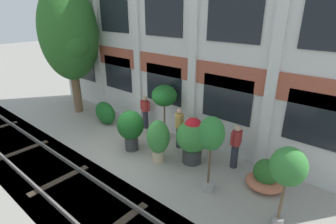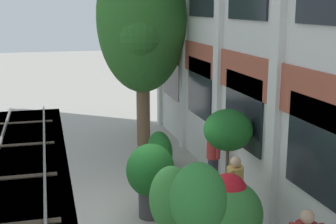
{
  "view_description": "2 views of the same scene",
  "coord_description": "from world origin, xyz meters",
  "px_view_note": "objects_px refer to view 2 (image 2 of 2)",
  "views": [
    {
      "loc": [
        7.46,
        -5.91,
        5.44
      ],
      "look_at": [
        1.22,
        1.41,
        1.57
      ],
      "focal_mm": 28.0,
      "sensor_mm": 36.0,
      "label": 1
    },
    {
      "loc": [
        9.68,
        -1.78,
        4.6
      ],
      "look_at": [
        -1.34,
        1.11,
        2.01
      ],
      "focal_mm": 50.0,
      "sensor_mm": 36.0,
      "label": 2
    }
  ],
  "objects_px": {
    "broadleaf_tree": "(142,21)",
    "topiary_hedge": "(160,151)",
    "resident_near_plants": "(234,194)",
    "potted_plant_stone_basin": "(151,174)",
    "potted_plant_tall_urn": "(198,209)",
    "potted_plant_glazed_jar": "(228,216)",
    "potted_plant_ribbed_drum": "(171,202)",
    "potted_plant_terracotta_small": "(228,134)",
    "resident_by_doorway": "(213,159)"
  },
  "relations": [
    {
      "from": "broadleaf_tree",
      "to": "potted_plant_ribbed_drum",
      "type": "relative_size",
      "value": 4.02
    },
    {
      "from": "resident_by_doorway",
      "to": "topiary_hedge",
      "type": "relative_size",
      "value": 1.16
    },
    {
      "from": "broadleaf_tree",
      "to": "potted_plant_stone_basin",
      "type": "distance_m",
      "value": 6.34
    },
    {
      "from": "broadleaf_tree",
      "to": "potted_plant_ribbed_drum",
      "type": "bearing_deg",
      "value": -7.35
    },
    {
      "from": "potted_plant_tall_urn",
      "to": "resident_by_doorway",
      "type": "relative_size",
      "value": 1.57
    },
    {
      "from": "potted_plant_ribbed_drum",
      "to": "topiary_hedge",
      "type": "bearing_deg",
      "value": 169.16
    },
    {
      "from": "potted_plant_glazed_jar",
      "to": "topiary_hedge",
      "type": "distance_m",
      "value": 5.36
    },
    {
      "from": "potted_plant_terracotta_small",
      "to": "resident_by_doorway",
      "type": "bearing_deg",
      "value": 172.35
    },
    {
      "from": "potted_plant_glazed_jar",
      "to": "potted_plant_tall_urn",
      "type": "relative_size",
      "value": 0.71
    },
    {
      "from": "broadleaf_tree",
      "to": "resident_by_doorway",
      "type": "relative_size",
      "value": 4.12
    },
    {
      "from": "potted_plant_terracotta_small",
      "to": "resident_by_doorway",
      "type": "xyz_separation_m",
      "value": [
        -1.36,
        0.18,
        -1.03
      ]
    },
    {
      "from": "potted_plant_glazed_jar",
      "to": "potted_plant_stone_basin",
      "type": "relative_size",
      "value": 1.07
    },
    {
      "from": "potted_plant_ribbed_drum",
      "to": "topiary_hedge",
      "type": "distance_m",
      "value": 4.42
    },
    {
      "from": "potted_plant_terracotta_small",
      "to": "potted_plant_ribbed_drum",
      "type": "bearing_deg",
      "value": -55.84
    },
    {
      "from": "broadleaf_tree",
      "to": "potted_plant_tall_urn",
      "type": "bearing_deg",
      "value": -7.03
    },
    {
      "from": "potted_plant_glazed_jar",
      "to": "potted_plant_tall_urn",
      "type": "height_order",
      "value": "potted_plant_tall_urn"
    },
    {
      "from": "resident_near_plants",
      "to": "topiary_hedge",
      "type": "relative_size",
      "value": 1.24
    },
    {
      "from": "potted_plant_stone_basin",
      "to": "potted_plant_ribbed_drum",
      "type": "height_order",
      "value": "potted_plant_stone_basin"
    },
    {
      "from": "potted_plant_ribbed_drum",
      "to": "resident_near_plants",
      "type": "xyz_separation_m",
      "value": [
        -0.05,
        1.32,
        -0.0
      ]
    },
    {
      "from": "potted_plant_glazed_jar",
      "to": "potted_plant_tall_urn",
      "type": "xyz_separation_m",
      "value": [
        1.34,
        -1.0,
        0.84
      ]
    },
    {
      "from": "potted_plant_terracotta_small",
      "to": "potted_plant_ribbed_drum",
      "type": "xyz_separation_m",
      "value": [
        1.06,
        -1.56,
        -0.97
      ]
    },
    {
      "from": "potted_plant_tall_urn",
      "to": "topiary_hedge",
      "type": "xyz_separation_m",
      "value": [
        -6.69,
        1.08,
        -1.3
      ]
    },
    {
      "from": "potted_plant_stone_basin",
      "to": "resident_by_doorway",
      "type": "bearing_deg",
      "value": 119.02
    },
    {
      "from": "resident_near_plants",
      "to": "potted_plant_ribbed_drum",
      "type": "bearing_deg",
      "value": 48.54
    },
    {
      "from": "potted_plant_terracotta_small",
      "to": "resident_by_doorway",
      "type": "distance_m",
      "value": 1.72
    },
    {
      "from": "broadleaf_tree",
      "to": "potted_plant_ribbed_drum",
      "type": "xyz_separation_m",
      "value": [
        6.84,
        -0.88,
        -3.19
      ]
    },
    {
      "from": "potted_plant_glazed_jar",
      "to": "resident_near_plants",
      "type": "relative_size",
      "value": 1.04
    },
    {
      "from": "resident_near_plants",
      "to": "potted_plant_stone_basin",
      "type": "bearing_deg",
      "value": 2.65
    },
    {
      "from": "broadleaf_tree",
      "to": "potted_plant_glazed_jar",
      "type": "distance_m",
      "value": 8.45
    },
    {
      "from": "broadleaf_tree",
      "to": "potted_plant_stone_basin",
      "type": "height_order",
      "value": "broadleaf_tree"
    },
    {
      "from": "resident_near_plants",
      "to": "topiary_hedge",
      "type": "xyz_separation_m",
      "value": [
        -4.28,
        -0.49,
        -0.37
      ]
    },
    {
      "from": "resident_by_doorway",
      "to": "potted_plant_tall_urn",
      "type": "bearing_deg",
      "value": 56.56
    },
    {
      "from": "broadleaf_tree",
      "to": "topiary_hedge",
      "type": "bearing_deg",
      "value": -1.22
    },
    {
      "from": "broadleaf_tree",
      "to": "potted_plant_tall_urn",
      "type": "height_order",
      "value": "broadleaf_tree"
    },
    {
      "from": "broadleaf_tree",
      "to": "potted_plant_glazed_jar",
      "type": "relative_size",
      "value": 3.7
    },
    {
      "from": "potted_plant_tall_urn",
      "to": "potted_plant_ribbed_drum",
      "type": "distance_m",
      "value": 2.55
    },
    {
      "from": "potted_plant_ribbed_drum",
      "to": "broadleaf_tree",
      "type": "bearing_deg",
      "value": 172.65
    },
    {
      "from": "broadleaf_tree",
      "to": "resident_near_plants",
      "type": "xyz_separation_m",
      "value": [
        6.79,
        0.44,
        -3.19
      ]
    },
    {
      "from": "resident_near_plants",
      "to": "broadleaf_tree",
      "type": "bearing_deg",
      "value": -39.83
    },
    {
      "from": "topiary_hedge",
      "to": "potted_plant_tall_urn",
      "type": "bearing_deg",
      "value": -9.18
    },
    {
      "from": "broadleaf_tree",
      "to": "potted_plant_tall_urn",
      "type": "relative_size",
      "value": 2.62
    },
    {
      "from": "potted_plant_tall_urn",
      "to": "resident_near_plants",
      "type": "relative_size",
      "value": 1.48
    },
    {
      "from": "potted_plant_tall_urn",
      "to": "potted_plant_ribbed_drum",
      "type": "height_order",
      "value": "potted_plant_tall_urn"
    },
    {
      "from": "potted_plant_terracotta_small",
      "to": "topiary_hedge",
      "type": "distance_m",
      "value": 3.6
    },
    {
      "from": "broadleaf_tree",
      "to": "resident_near_plants",
      "type": "distance_m",
      "value": 7.52
    },
    {
      "from": "resident_by_doorway",
      "to": "topiary_hedge",
      "type": "distance_m",
      "value": 2.13
    },
    {
      "from": "potted_plant_glazed_jar",
      "to": "potted_plant_stone_basin",
      "type": "bearing_deg",
      "value": -160.9
    },
    {
      "from": "potted_plant_tall_urn",
      "to": "potted_plant_glazed_jar",
      "type": "bearing_deg",
      "value": 143.34
    },
    {
      "from": "potted_plant_tall_urn",
      "to": "topiary_hedge",
      "type": "bearing_deg",
      "value": 170.82
    },
    {
      "from": "potted_plant_glazed_jar",
      "to": "topiary_hedge",
      "type": "height_order",
      "value": "potted_plant_glazed_jar"
    }
  ]
}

